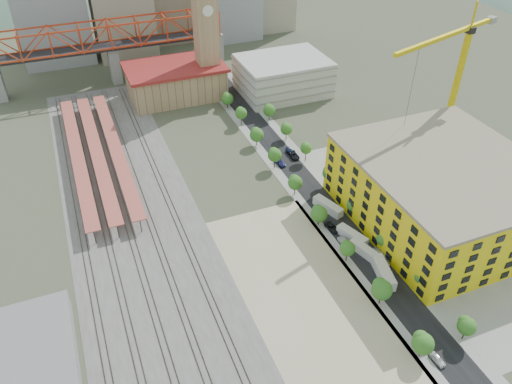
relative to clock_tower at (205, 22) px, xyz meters
name	(u,v)px	position (x,y,z in m)	size (l,w,h in m)	color
ground	(269,212)	(-8.00, -79.99, -28.70)	(400.00, 400.00, 0.00)	#474C38
ballast_strip	(130,206)	(-44.00, -62.49, -28.67)	(36.00, 165.00, 0.06)	#605E59
dirt_lot	(306,295)	(-12.00, -111.49, -28.67)	(28.00, 67.00, 0.06)	tan
street_asphalt	(297,173)	(8.00, -64.99, -28.67)	(12.00, 170.00, 0.06)	black
sidewalk_west	(281,176)	(2.50, -64.99, -28.68)	(3.00, 170.00, 0.04)	gray
sidewalk_east	(312,169)	(13.50, -64.99, -28.68)	(3.00, 170.00, 0.04)	gray
construction_pad	(444,216)	(37.00, -99.99, -28.67)	(50.00, 90.00, 0.06)	gray
rail_tracks	(123,207)	(-45.80, -62.49, -28.55)	(26.56, 160.00, 0.18)	#382B23
platform_canopies	(96,151)	(-49.00, -34.99, -24.70)	(16.00, 80.00, 4.12)	#B05843
station_hall	(176,81)	(-13.00, 2.01, -22.03)	(38.00, 24.00, 13.10)	tan
clock_tower	(205,22)	(0.00, 0.00, 0.00)	(12.00, 12.00, 52.00)	tan
parking_garage	(283,76)	(28.00, -9.99, -21.70)	(34.00, 26.00, 14.00)	silver
truss_bridge	(110,38)	(-33.00, 25.01, -9.83)	(94.00, 9.60, 25.60)	gray
construction_building	(443,192)	(34.00, -99.99, -19.29)	(44.60, 50.60, 18.80)	yellow
warehouse	(19,371)	(-74.00, -109.99, -26.20)	(22.00, 32.00, 5.00)	gray
street_trees	(311,190)	(8.00, -74.99, -28.70)	(15.40, 124.40, 8.00)	#356A1F
distant_hills	(191,86)	(37.28, 180.01, -108.23)	(647.00, 264.00, 227.00)	#4C6B59
tower_crane	(455,69)	(54.08, -73.10, 1.72)	(44.57, 15.25, 49.28)	yellow
site_trailer_a	(383,272)	(8.00, -113.11, -27.28)	(2.73, 10.36, 2.84)	silver
site_trailer_b	(365,251)	(8.00, -104.82, -27.50)	(2.30, 8.74, 2.39)	silver
site_trailer_c	(352,236)	(8.00, -98.62, -27.46)	(2.38, 9.03, 2.47)	silver
site_trailer_d	(328,206)	(8.00, -85.34, -27.37)	(2.55, 9.67, 2.65)	silver
car_0	(438,360)	(5.00, -137.52, -28.04)	(1.54, 3.84, 1.31)	silver
car_1	(344,243)	(5.00, -99.78, -27.94)	(1.60, 4.58, 1.51)	#9B9BA0
car_2	(332,228)	(5.00, -93.15, -28.02)	(2.24, 4.87, 1.35)	black
car_3	(280,163)	(5.00, -58.84, -27.97)	(2.04, 5.01, 1.45)	navy
car_4	(383,259)	(11.00, -108.76, -27.91)	(1.86, 4.62, 1.57)	silver
car_5	(378,254)	(11.00, -106.51, -28.01)	(1.45, 4.16, 1.37)	gray
car_6	(294,155)	(11.00, -56.44, -27.93)	(2.54, 5.52, 1.53)	black
car_7	(291,152)	(11.00, -54.43, -27.99)	(1.97, 4.85, 1.41)	navy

